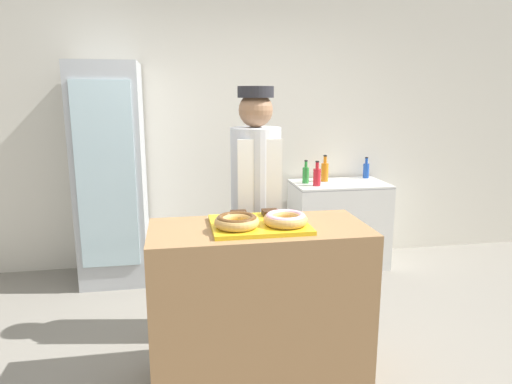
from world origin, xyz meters
name	(u,v)px	position (x,y,z in m)	size (l,w,h in m)	color
ground_plane	(259,379)	(0.00, 0.00, 0.00)	(14.00, 14.00, 0.00)	gray
wall_back	(221,130)	(0.00, 2.13, 1.35)	(8.00, 0.06, 2.70)	silver
display_counter	(259,305)	(0.00, 0.00, 0.48)	(1.24, 0.58, 0.97)	#997047
serving_tray	(259,225)	(0.00, 0.00, 0.98)	(0.54, 0.44, 0.02)	yellow
donut_chocolate_glaze	(237,221)	(-0.14, -0.07, 1.03)	(0.25, 0.25, 0.07)	tan
donut_light_glaze	(286,219)	(0.14, -0.07, 1.03)	(0.25, 0.25, 0.07)	tan
brownie_back_left	(239,214)	(-0.09, 0.15, 1.01)	(0.09, 0.09, 0.03)	#382111
brownie_back_right	(270,213)	(0.09, 0.15, 1.01)	(0.09, 0.09, 0.03)	#382111
baker_person	(256,206)	(0.08, 0.58, 0.94)	(0.34, 0.34, 1.75)	#4C4C51
beverage_fridge	(111,175)	(-1.04, 1.77, 0.99)	(0.59, 0.61, 1.98)	#ADB2B7
chest_freezer	(338,223)	(1.14, 1.78, 0.43)	(0.92, 0.57, 0.85)	silver
bottle_red	(317,176)	(0.87, 1.67, 0.94)	(0.07, 0.07, 0.24)	red
bottle_green	(306,174)	(0.80, 1.82, 0.93)	(0.06, 0.06, 0.23)	#2D8C38
bottle_orange	(325,171)	(1.01, 1.88, 0.95)	(0.07, 0.07, 0.27)	orange
bottle_blue	(366,170)	(1.50, 1.98, 0.93)	(0.06, 0.06, 0.22)	#1E4CB2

